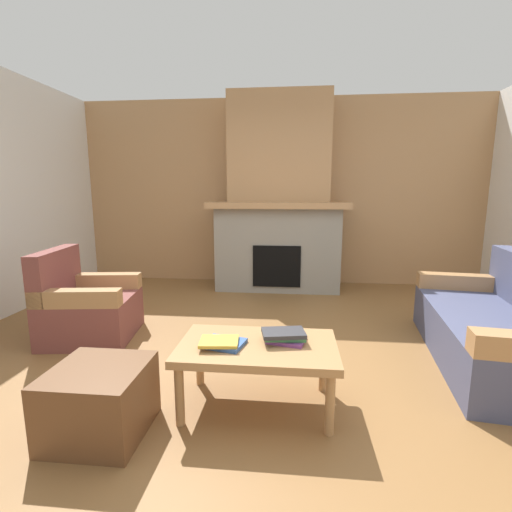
{
  "coord_description": "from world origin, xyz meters",
  "views": [
    {
      "loc": [
        0.21,
        -2.61,
        1.39
      ],
      "look_at": [
        -0.13,
        0.79,
        0.78
      ],
      "focal_mm": 25.88,
      "sensor_mm": 36.0,
      "label": 1
    }
  ],
  "objects_px": {
    "armchair": "(87,307)",
    "ottoman": "(100,401)",
    "couch": "(499,329)",
    "coffee_table": "(257,352)",
    "fireplace": "(278,206)"
  },
  "relations": [
    {
      "from": "armchair",
      "to": "coffee_table",
      "type": "height_order",
      "value": "armchair"
    },
    {
      "from": "fireplace",
      "to": "ottoman",
      "type": "bearing_deg",
      "value": -104.44
    },
    {
      "from": "couch",
      "to": "coffee_table",
      "type": "bearing_deg",
      "value": -156.8
    },
    {
      "from": "couch",
      "to": "ottoman",
      "type": "relative_size",
      "value": 3.64
    },
    {
      "from": "couch",
      "to": "armchair",
      "type": "relative_size",
      "value": 2.21
    },
    {
      "from": "couch",
      "to": "armchair",
      "type": "xyz_separation_m",
      "value": [
        -3.6,
        0.18,
        0.01
      ]
    },
    {
      "from": "couch",
      "to": "coffee_table",
      "type": "relative_size",
      "value": 1.89
    },
    {
      "from": "fireplace",
      "to": "couch",
      "type": "distance_m",
      "value": 3.05
    },
    {
      "from": "couch",
      "to": "ottoman",
      "type": "height_order",
      "value": "couch"
    },
    {
      "from": "fireplace",
      "to": "armchair",
      "type": "distance_m",
      "value": 2.83
    },
    {
      "from": "armchair",
      "to": "coffee_table",
      "type": "xyz_separation_m",
      "value": [
        1.72,
        -0.99,
        0.08
      ]
    },
    {
      "from": "fireplace",
      "to": "ottoman",
      "type": "distance_m",
      "value": 3.65
    },
    {
      "from": "couch",
      "to": "ottoman",
      "type": "xyz_separation_m",
      "value": [
        -2.75,
        -1.16,
        -0.09
      ]
    },
    {
      "from": "couch",
      "to": "coffee_table",
      "type": "distance_m",
      "value": 2.05
    },
    {
      "from": "armchair",
      "to": "ottoman",
      "type": "height_order",
      "value": "armchair"
    }
  ]
}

